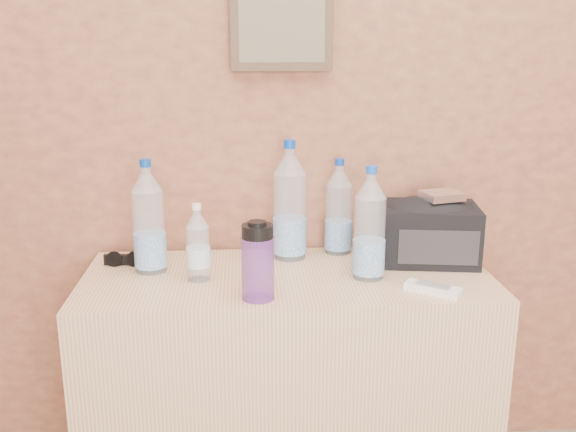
{
  "coord_description": "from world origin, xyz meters",
  "views": [
    {
      "loc": [
        -0.28,
        0.03,
        1.36
      ],
      "look_at": [
        -0.16,
        1.71,
        0.9
      ],
      "focal_mm": 40.0,
      "sensor_mm": 36.0,
      "label": 1
    }
  ],
  "objects_px": {
    "pet_large_c": "(339,212)",
    "pet_small": "(198,247)",
    "pet_large_b": "(290,207)",
    "foil_packet": "(442,196)",
    "pet_large_d": "(369,229)",
    "ac_remote": "(433,289)",
    "pet_large_a": "(149,223)",
    "sunglasses": "(125,260)",
    "nalgene_bottle": "(258,261)",
    "dresser": "(287,388)",
    "toiletry_bag": "(429,230)"
  },
  "relations": [
    {
      "from": "pet_large_c",
      "to": "pet_small",
      "type": "xyz_separation_m",
      "value": [
        -0.42,
        -0.21,
        -0.04
      ]
    },
    {
      "from": "pet_large_b",
      "to": "foil_packet",
      "type": "distance_m",
      "value": 0.45
    },
    {
      "from": "pet_large_d",
      "to": "foil_packet",
      "type": "distance_m",
      "value": 0.27
    },
    {
      "from": "pet_small",
      "to": "ac_remote",
      "type": "xyz_separation_m",
      "value": [
        0.62,
        -0.14,
        -0.09
      ]
    },
    {
      "from": "pet_large_a",
      "to": "ac_remote",
      "type": "height_order",
      "value": "pet_large_a"
    },
    {
      "from": "pet_large_d",
      "to": "sunglasses",
      "type": "relative_size",
      "value": 2.54
    },
    {
      "from": "pet_large_d",
      "to": "foil_packet",
      "type": "relative_size",
      "value": 2.91
    },
    {
      "from": "pet_large_d",
      "to": "pet_small",
      "type": "relative_size",
      "value": 1.46
    },
    {
      "from": "ac_remote",
      "to": "foil_packet",
      "type": "distance_m",
      "value": 0.32
    },
    {
      "from": "nalgene_bottle",
      "to": "sunglasses",
      "type": "relative_size",
      "value": 1.64
    },
    {
      "from": "dresser",
      "to": "sunglasses",
      "type": "distance_m",
      "value": 0.61
    },
    {
      "from": "pet_large_a",
      "to": "pet_large_b",
      "type": "distance_m",
      "value": 0.42
    },
    {
      "from": "pet_small",
      "to": "foil_packet",
      "type": "distance_m",
      "value": 0.72
    },
    {
      "from": "toiletry_bag",
      "to": "foil_packet",
      "type": "distance_m",
      "value": 0.11
    },
    {
      "from": "pet_small",
      "to": "sunglasses",
      "type": "bearing_deg",
      "value": 148.59
    },
    {
      "from": "pet_large_a",
      "to": "foil_packet",
      "type": "bearing_deg",
      "value": 1.4
    },
    {
      "from": "nalgene_bottle",
      "to": "foil_packet",
      "type": "xyz_separation_m",
      "value": [
        0.55,
        0.25,
        0.1
      ]
    },
    {
      "from": "pet_large_b",
      "to": "pet_large_c",
      "type": "xyz_separation_m",
      "value": [
        0.15,
        0.04,
        -0.03
      ]
    },
    {
      "from": "nalgene_bottle",
      "to": "sunglasses",
      "type": "bearing_deg",
      "value": 143.5
    },
    {
      "from": "pet_large_a",
      "to": "toiletry_bag",
      "type": "relative_size",
      "value": 1.15
    },
    {
      "from": "dresser",
      "to": "ac_remote",
      "type": "relative_size",
      "value": 7.87
    },
    {
      "from": "foil_packet",
      "to": "pet_large_d",
      "type": "bearing_deg",
      "value": -153.29
    },
    {
      "from": "pet_large_c",
      "to": "foil_packet",
      "type": "xyz_separation_m",
      "value": [
        0.29,
        -0.11,
        0.07
      ]
    },
    {
      "from": "pet_large_d",
      "to": "ac_remote",
      "type": "bearing_deg",
      "value": -39.99
    },
    {
      "from": "foil_packet",
      "to": "nalgene_bottle",
      "type": "bearing_deg",
      "value": -155.4
    },
    {
      "from": "dresser",
      "to": "pet_large_b",
      "type": "distance_m",
      "value": 0.54
    },
    {
      "from": "pet_large_d",
      "to": "sunglasses",
      "type": "xyz_separation_m",
      "value": [
        -0.7,
        0.15,
        -0.12
      ]
    },
    {
      "from": "foil_packet",
      "to": "pet_large_b",
      "type": "bearing_deg",
      "value": 170.93
    },
    {
      "from": "pet_large_a",
      "to": "sunglasses",
      "type": "height_order",
      "value": "pet_large_a"
    },
    {
      "from": "pet_large_b",
      "to": "nalgene_bottle",
      "type": "height_order",
      "value": "pet_large_b"
    },
    {
      "from": "pet_large_b",
      "to": "pet_small",
      "type": "relative_size",
      "value": 1.67
    },
    {
      "from": "nalgene_bottle",
      "to": "foil_packet",
      "type": "bearing_deg",
      "value": 24.6
    },
    {
      "from": "pet_large_a",
      "to": "sunglasses",
      "type": "relative_size",
      "value": 2.61
    },
    {
      "from": "pet_large_b",
      "to": "pet_large_c",
      "type": "distance_m",
      "value": 0.16
    },
    {
      "from": "pet_large_c",
      "to": "foil_packet",
      "type": "distance_m",
      "value": 0.32
    },
    {
      "from": "pet_large_c",
      "to": "foil_packet",
      "type": "relative_size",
      "value": 2.73
    },
    {
      "from": "sunglasses",
      "to": "dresser",
      "type": "bearing_deg",
      "value": -9.66
    },
    {
      "from": "pet_large_d",
      "to": "nalgene_bottle",
      "type": "height_order",
      "value": "pet_large_d"
    },
    {
      "from": "pet_small",
      "to": "foil_packet",
      "type": "bearing_deg",
      "value": 8.24
    },
    {
      "from": "sunglasses",
      "to": "foil_packet",
      "type": "bearing_deg",
      "value": 2.02
    },
    {
      "from": "toiletry_bag",
      "to": "nalgene_bottle",
      "type": "bearing_deg",
      "value": -144.76
    },
    {
      "from": "ac_remote",
      "to": "foil_packet",
      "type": "xyz_separation_m",
      "value": [
        0.09,
        0.24,
        0.19
      ]
    },
    {
      "from": "pet_large_b",
      "to": "pet_large_d",
      "type": "xyz_separation_m",
      "value": [
        0.21,
        -0.19,
        -0.02
      ]
    },
    {
      "from": "dresser",
      "to": "toiletry_bag",
      "type": "distance_m",
      "value": 0.63
    },
    {
      "from": "pet_large_c",
      "to": "dresser",
      "type": "bearing_deg",
      "value": -132.13
    },
    {
      "from": "pet_large_c",
      "to": "ac_remote",
      "type": "distance_m",
      "value": 0.42
    },
    {
      "from": "pet_large_c",
      "to": "sunglasses",
      "type": "bearing_deg",
      "value": -173.44
    },
    {
      "from": "pet_large_c",
      "to": "toiletry_bag",
      "type": "bearing_deg",
      "value": -20.48
    },
    {
      "from": "dresser",
      "to": "nalgene_bottle",
      "type": "xyz_separation_m",
      "value": [
        -0.09,
        -0.17,
        0.46
      ]
    },
    {
      "from": "foil_packet",
      "to": "ac_remote",
      "type": "bearing_deg",
      "value": -109.5
    }
  ]
}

